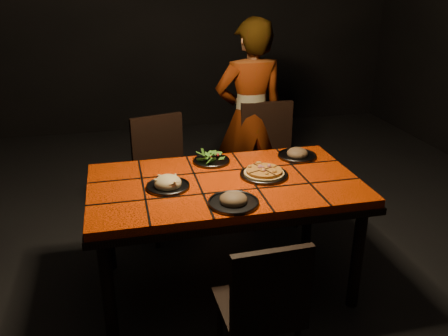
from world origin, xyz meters
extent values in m
cube|color=black|center=(0.00, 0.00, -0.02)|extent=(6.00, 7.00, 0.04)
cube|color=black|center=(0.00, 3.50, 1.50)|extent=(6.00, 0.04, 3.00)
cube|color=#FF4108|center=(0.00, 0.00, 0.72)|extent=(1.60, 0.90, 0.05)
cube|color=black|center=(0.00, 0.00, 0.68)|extent=(1.62, 0.92, 0.04)
cylinder|color=black|center=(-0.72, -0.37, 0.33)|extent=(0.07, 0.07, 0.66)
cylinder|color=black|center=(0.72, -0.37, 0.33)|extent=(0.07, 0.07, 0.66)
cylinder|color=black|center=(-0.72, 0.37, 0.33)|extent=(0.07, 0.07, 0.66)
cylinder|color=black|center=(0.72, 0.37, 0.33)|extent=(0.07, 0.07, 0.66)
cube|color=black|center=(-0.01, -0.74, 0.40)|extent=(0.38, 0.38, 0.04)
cube|color=black|center=(0.00, -0.91, 0.62)|extent=(0.37, 0.05, 0.41)
cylinder|color=black|center=(0.14, -0.58, 0.19)|extent=(0.03, 0.03, 0.38)
cylinder|color=black|center=(-0.16, -0.59, 0.19)|extent=(0.03, 0.03, 0.38)
cube|color=black|center=(-0.26, 0.76, 0.44)|extent=(0.50, 0.50, 0.04)
cube|color=black|center=(-0.31, 0.94, 0.68)|extent=(0.41, 0.14, 0.45)
cylinder|color=black|center=(-0.38, 0.56, 0.21)|extent=(0.04, 0.04, 0.42)
cylinder|color=black|center=(-0.06, 0.65, 0.21)|extent=(0.04, 0.04, 0.42)
cylinder|color=black|center=(-0.47, 0.88, 0.21)|extent=(0.04, 0.04, 0.42)
cylinder|color=black|center=(-0.15, 0.97, 0.21)|extent=(0.04, 0.04, 0.42)
cube|color=black|center=(0.58, 0.80, 0.46)|extent=(0.44, 0.44, 0.04)
cube|color=black|center=(0.58, 1.00, 0.71)|extent=(0.43, 0.06, 0.47)
cylinder|color=black|center=(0.40, 0.64, 0.22)|extent=(0.04, 0.04, 0.44)
cylinder|color=black|center=(0.74, 0.62, 0.22)|extent=(0.04, 0.04, 0.44)
cylinder|color=black|center=(0.41, 0.98, 0.22)|extent=(0.04, 0.04, 0.44)
cylinder|color=black|center=(0.76, 0.97, 0.22)|extent=(0.04, 0.04, 0.44)
imported|color=brown|center=(0.47, 1.08, 0.80)|extent=(0.60, 0.40, 1.60)
cylinder|color=#37373C|center=(0.25, 0.01, 0.76)|extent=(0.29, 0.29, 0.01)
torus|color=#37373C|center=(0.25, 0.01, 0.76)|extent=(0.30, 0.30, 0.01)
cylinder|color=tan|center=(0.25, 0.01, 0.77)|extent=(0.32, 0.32, 0.01)
cylinder|color=orange|center=(0.25, 0.01, 0.78)|extent=(0.28, 0.28, 0.02)
cylinder|color=#37373C|center=(-0.34, -0.02, 0.76)|extent=(0.25, 0.25, 0.01)
torus|color=#37373C|center=(-0.34, -0.02, 0.76)|extent=(0.25, 0.25, 0.01)
ellipsoid|color=beige|center=(-0.34, -0.02, 0.78)|extent=(0.15, 0.15, 0.08)
cylinder|color=#37373C|center=(-0.02, 0.31, 0.76)|extent=(0.24, 0.24, 0.01)
torus|color=#37373C|center=(-0.02, 0.31, 0.76)|extent=(0.24, 0.24, 0.01)
cylinder|color=#37373C|center=(-0.02, -0.31, 0.76)|extent=(0.28, 0.28, 0.01)
torus|color=#37373C|center=(-0.02, -0.31, 0.76)|extent=(0.28, 0.28, 0.01)
ellipsoid|color=brown|center=(-0.02, -0.31, 0.78)|extent=(0.17, 0.17, 0.09)
cylinder|color=#37373C|center=(0.57, 0.27, 0.76)|extent=(0.26, 0.26, 0.01)
torus|color=#37373C|center=(0.57, 0.27, 0.76)|extent=(0.26, 0.26, 0.01)
ellipsoid|color=brown|center=(0.57, 0.27, 0.78)|extent=(0.15, 0.15, 0.09)
camera|label=1|loc=(-0.59, -2.52, 1.90)|focal=38.00mm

